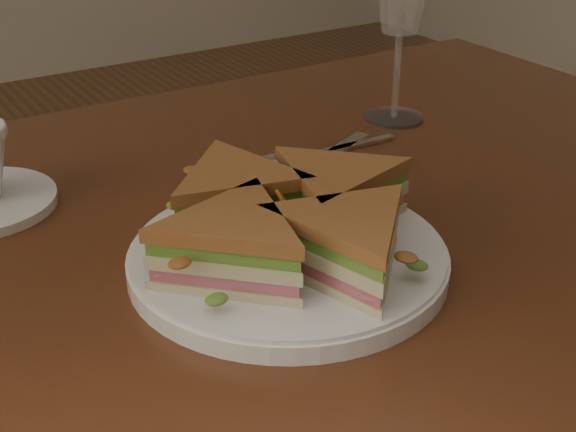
{
  "coord_description": "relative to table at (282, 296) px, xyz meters",
  "views": [
    {
      "loc": [
        -0.37,
        -0.6,
        1.11
      ],
      "look_at": [
        -0.05,
        -0.09,
        0.8
      ],
      "focal_mm": 50.0,
      "sensor_mm": 36.0,
      "label": 1
    }
  ],
  "objects": [
    {
      "name": "table",
      "position": [
        0.0,
        0.0,
        0.0
      ],
      "size": [
        1.2,
        0.8,
        0.75
      ],
      "color": "#38190C",
      "rests_on": "ground"
    },
    {
      "name": "plate",
      "position": [
        -0.05,
        -0.09,
        0.11
      ],
      "size": [
        0.28,
        0.28,
        0.02
      ],
      "primitive_type": "cylinder",
      "color": "white",
      "rests_on": "table"
    },
    {
      "name": "sandwich_wedges",
      "position": [
        -0.05,
        -0.09,
        0.14
      ],
      "size": [
        0.3,
        0.3,
        0.06
      ],
      "color": "beige",
      "rests_on": "plate"
    },
    {
      "name": "crisps_mound",
      "position": [
        -0.05,
        -0.09,
        0.14
      ],
      "size": [
        0.09,
        0.09,
        0.05
      ],
      "primitive_type": null,
      "color": "#C06918",
      "rests_on": "plate"
    },
    {
      "name": "spoon",
      "position": [
        0.08,
        0.1,
        0.1
      ],
      "size": [
        0.18,
        0.03,
        0.01
      ],
      "rotation": [
        0.0,
        0.0,
        -0.04
      ],
      "color": "silver",
      "rests_on": "table"
    },
    {
      "name": "knife",
      "position": [
        0.08,
        0.07,
        0.1
      ],
      "size": [
        0.2,
        0.1,
        0.0
      ],
      "rotation": [
        0.0,
        0.0,
        0.44
      ],
      "color": "silver",
      "rests_on": "table"
    }
  ]
}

